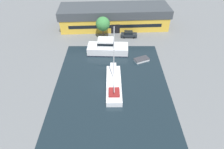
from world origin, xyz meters
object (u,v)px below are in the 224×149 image
Objects in this scene: motor_cruiser at (108,48)px; sailboat_moored at (114,84)px; warehouse_building at (115,17)px; quay_tree_near_building at (103,24)px; small_dinghy at (142,60)px; parked_car at (129,34)px.

sailboat_moored is at bearing -170.82° from motor_cruiser.
warehouse_building reaches higher than quay_tree_near_building.
sailboat_moored is 12.10m from motor_cruiser.
small_dinghy is (5.96, -17.91, -2.66)m from warehouse_building.
sailboat_moored reaches higher than motor_cruiser.
quay_tree_near_building is 7.53m from parked_car.
quay_tree_near_building is at bearing -84.83° from parked_car.
parked_car is 11.43m from small_dinghy.
small_dinghy is at bearing 52.77° from sailboat_moored.
sailboat_moored is at bearing -60.75° from small_dinghy.
quay_tree_near_building is 0.60× the size of motor_cruiser.
warehouse_building is at bearing 67.23° from quay_tree_near_building.
warehouse_building is at bearing -4.59° from motor_cruiser.
quay_tree_near_building is 7.82m from motor_cruiser.
parked_car reaches higher than small_dinghy.
warehouse_building is 7.35× the size of parked_car.
quay_tree_near_building is at bearing -164.28° from small_dinghy.
motor_cruiser is (1.24, -7.23, -2.70)m from quay_tree_near_building.
parked_car is 9.52m from motor_cruiser.
quay_tree_near_building reaches higher than small_dinghy.
motor_cruiser is (-1.77, -14.40, -1.69)m from warehouse_building.
sailboat_moored reaches higher than small_dinghy.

